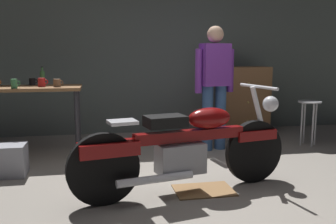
{
  "coord_description": "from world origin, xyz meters",
  "views": [
    {
      "loc": [
        -0.79,
        -3.39,
        1.3
      ],
      "look_at": [
        0.0,
        0.7,
        0.65
      ],
      "focal_mm": 39.74,
      "sensor_mm": 36.0,
      "label": 1
    }
  ],
  "objects_px": {
    "mug_green_speckled": "(14,84)",
    "person_standing": "(215,82)",
    "mug_black_matte": "(32,82)",
    "mug_brown_stoneware": "(57,83)",
    "shop_stool": "(309,111)",
    "mug_red_diner": "(42,82)",
    "bottle": "(43,78)",
    "motorcycle": "(187,146)",
    "wooden_dresser": "(243,101)",
    "storage_bin": "(5,160)"
  },
  "relations": [
    {
      "from": "mug_green_speckled",
      "to": "bottle",
      "type": "xyz_separation_m",
      "value": [
        0.26,
        0.48,
        0.04
      ]
    },
    {
      "from": "shop_stool",
      "to": "bottle",
      "type": "bearing_deg",
      "value": 174.46
    },
    {
      "from": "wooden_dresser",
      "to": "mug_black_matte",
      "type": "xyz_separation_m",
      "value": [
        -3.16,
        -0.58,
        0.4
      ]
    },
    {
      "from": "wooden_dresser",
      "to": "mug_green_speckled",
      "type": "height_order",
      "value": "wooden_dresser"
    },
    {
      "from": "mug_brown_stoneware",
      "to": "bottle",
      "type": "distance_m",
      "value": 0.41
    },
    {
      "from": "mug_black_matte",
      "to": "shop_stool",
      "type": "bearing_deg",
      "value": -5.26
    },
    {
      "from": "mug_black_matte",
      "to": "bottle",
      "type": "bearing_deg",
      "value": 2.75
    },
    {
      "from": "storage_bin",
      "to": "mug_red_diner",
      "type": "height_order",
      "value": "mug_red_diner"
    },
    {
      "from": "wooden_dresser",
      "to": "mug_red_diner",
      "type": "bearing_deg",
      "value": -164.13
    },
    {
      "from": "motorcycle",
      "to": "mug_red_diner",
      "type": "relative_size",
      "value": 17.48
    },
    {
      "from": "shop_stool",
      "to": "person_standing",
      "type": "bearing_deg",
      "value": 178.76
    },
    {
      "from": "motorcycle",
      "to": "bottle",
      "type": "distance_m",
      "value": 2.44
    },
    {
      "from": "mug_green_speckled",
      "to": "bottle",
      "type": "distance_m",
      "value": 0.54
    },
    {
      "from": "motorcycle",
      "to": "person_standing",
      "type": "xyz_separation_m",
      "value": [
        0.75,
        1.51,
        0.48
      ]
    },
    {
      "from": "motorcycle",
      "to": "mug_black_matte",
      "type": "bearing_deg",
      "value": 120.36
    },
    {
      "from": "storage_bin",
      "to": "mug_red_diner",
      "type": "xyz_separation_m",
      "value": [
        0.32,
        0.71,
        0.78
      ]
    },
    {
      "from": "motorcycle",
      "to": "shop_stool",
      "type": "distance_m",
      "value": 2.62
    },
    {
      "from": "bottle",
      "to": "mug_green_speckled",
      "type": "bearing_deg",
      "value": -118.23
    },
    {
      "from": "motorcycle",
      "to": "mug_red_diner",
      "type": "distance_m",
      "value": 2.2
    },
    {
      "from": "mug_green_speckled",
      "to": "shop_stool",
      "type": "bearing_deg",
      "value": 1.79
    },
    {
      "from": "wooden_dresser",
      "to": "mug_black_matte",
      "type": "relative_size",
      "value": 10.02
    },
    {
      "from": "shop_stool",
      "to": "wooden_dresser",
      "type": "distance_m",
      "value": 1.13
    },
    {
      "from": "mug_brown_stoneware",
      "to": "mug_red_diner",
      "type": "height_order",
      "value": "mug_red_diner"
    },
    {
      "from": "shop_stool",
      "to": "mug_red_diner",
      "type": "xyz_separation_m",
      "value": [
        -3.64,
        0.08,
        0.46
      ]
    },
    {
      "from": "mug_brown_stoneware",
      "to": "mug_red_diner",
      "type": "distance_m",
      "value": 0.2
    },
    {
      "from": "motorcycle",
      "to": "mug_brown_stoneware",
      "type": "bearing_deg",
      "value": 119.5
    },
    {
      "from": "mug_brown_stoneware",
      "to": "bottle",
      "type": "relative_size",
      "value": 0.5
    },
    {
      "from": "motorcycle",
      "to": "bottle",
      "type": "bearing_deg",
      "value": 117.96
    },
    {
      "from": "mug_green_speckled",
      "to": "person_standing",
      "type": "bearing_deg",
      "value": 3.48
    },
    {
      "from": "mug_brown_stoneware",
      "to": "wooden_dresser",
      "type": "bearing_deg",
      "value": 18.1
    },
    {
      "from": "bottle",
      "to": "motorcycle",
      "type": "bearing_deg",
      "value": -50.51
    },
    {
      "from": "mug_brown_stoneware",
      "to": "bottle",
      "type": "xyz_separation_m",
      "value": [
        -0.22,
        0.35,
        0.05
      ]
    },
    {
      "from": "shop_stool",
      "to": "motorcycle",
      "type": "bearing_deg",
      "value": -145.64
    },
    {
      "from": "mug_black_matte",
      "to": "mug_green_speckled",
      "type": "bearing_deg",
      "value": -105.3
    },
    {
      "from": "mug_black_matte",
      "to": "mug_brown_stoneware",
      "type": "bearing_deg",
      "value": -44.62
    },
    {
      "from": "mug_red_diner",
      "to": "wooden_dresser",
      "type": "bearing_deg",
      "value": 15.87
    },
    {
      "from": "mug_black_matte",
      "to": "person_standing",
      "type": "bearing_deg",
      "value": -7.62
    },
    {
      "from": "motorcycle",
      "to": "wooden_dresser",
      "type": "xyz_separation_m",
      "value": [
        1.53,
        2.41,
        0.1
      ]
    },
    {
      "from": "shop_stool",
      "to": "wooden_dresser",
      "type": "relative_size",
      "value": 0.58
    },
    {
      "from": "shop_stool",
      "to": "mug_black_matte",
      "type": "xyz_separation_m",
      "value": [
        -3.8,
        0.35,
        0.45
      ]
    },
    {
      "from": "wooden_dresser",
      "to": "bottle",
      "type": "distance_m",
      "value": 3.12
    },
    {
      "from": "shop_stool",
      "to": "mug_red_diner",
      "type": "distance_m",
      "value": 3.67
    },
    {
      "from": "shop_stool",
      "to": "mug_green_speckled",
      "type": "bearing_deg",
      "value": -178.21
    },
    {
      "from": "mug_black_matte",
      "to": "bottle",
      "type": "relative_size",
      "value": 0.46
    },
    {
      "from": "mug_red_diner",
      "to": "mug_brown_stoneware",
      "type": "bearing_deg",
      "value": -19.11
    },
    {
      "from": "motorcycle",
      "to": "shop_stool",
      "type": "height_order",
      "value": "motorcycle"
    },
    {
      "from": "motorcycle",
      "to": "mug_red_diner",
      "type": "height_order",
      "value": "mug_red_diner"
    },
    {
      "from": "shop_stool",
      "to": "mug_brown_stoneware",
      "type": "xyz_separation_m",
      "value": [
        -3.45,
        0.01,
        0.45
      ]
    },
    {
      "from": "person_standing",
      "to": "mug_brown_stoneware",
      "type": "relative_size",
      "value": 13.82
    },
    {
      "from": "mug_brown_stoneware",
      "to": "mug_red_diner",
      "type": "relative_size",
      "value": 0.98
    }
  ]
}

